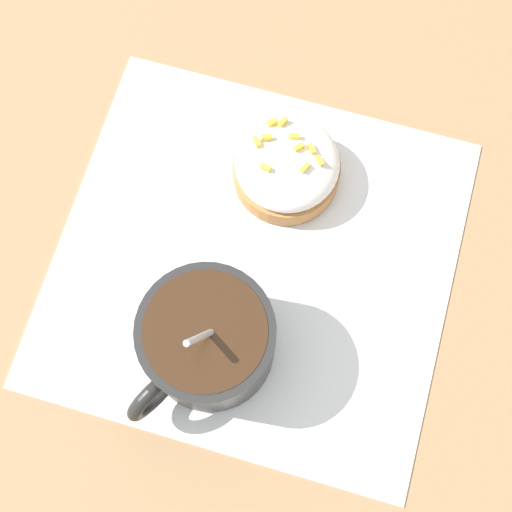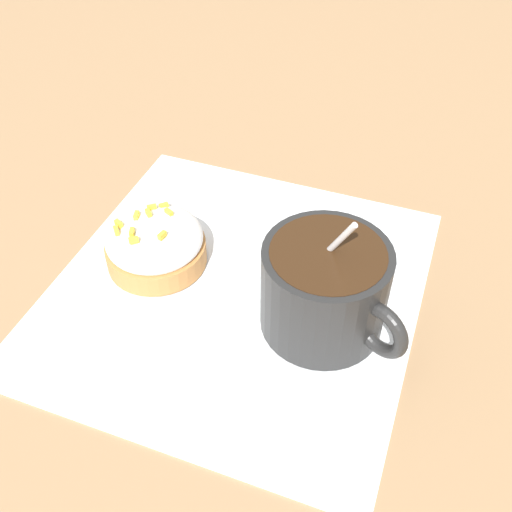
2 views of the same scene
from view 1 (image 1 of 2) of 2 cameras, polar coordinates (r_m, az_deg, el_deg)
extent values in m
plane|color=#93704C|center=(0.50, -0.13, -0.44)|extent=(3.00, 3.00, 0.00)
cube|color=white|center=(0.50, -0.13, -0.40)|extent=(0.28, 0.29, 0.00)
cylinder|color=black|center=(0.45, -3.82, -6.74)|extent=(0.08, 0.08, 0.07)
cylinder|color=#331E0F|center=(0.43, -4.06, -6.10)|extent=(0.07, 0.07, 0.01)
torus|color=black|center=(0.45, -8.21, -10.97)|extent=(0.04, 0.02, 0.04)
ellipsoid|color=silver|center=(0.48, -5.61, -9.24)|extent=(0.03, 0.02, 0.01)
cylinder|color=silver|center=(0.43, -3.40, -5.65)|extent=(0.05, 0.02, 0.09)
cylinder|color=#B2753D|center=(0.51, 1.98, 6.92)|extent=(0.08, 0.08, 0.02)
ellipsoid|color=white|center=(0.50, 2.03, 7.59)|extent=(0.07, 0.07, 0.03)
cube|color=yellow|center=(0.50, 2.16, 10.66)|extent=(0.01, 0.01, 0.00)
cube|color=yellow|center=(0.49, 3.08, 9.55)|extent=(0.01, 0.01, 0.00)
cube|color=yellow|center=(0.49, 0.90, 9.47)|extent=(0.01, 0.01, 0.00)
cube|color=yellow|center=(0.48, 0.78, 7.09)|extent=(0.00, 0.01, 0.00)
cube|color=yellow|center=(0.49, 5.11, 7.56)|extent=(0.01, 0.01, 0.00)
cube|color=yellow|center=(0.49, 4.47, 8.52)|extent=(0.01, 0.01, 0.00)
cube|color=yellow|center=(0.49, 3.44, 8.67)|extent=(0.01, 0.01, 0.00)
cube|color=yellow|center=(0.50, 1.31, 10.66)|extent=(0.01, 0.01, 0.00)
cube|color=yellow|center=(0.48, 3.93, 7.05)|extent=(0.01, 0.01, 0.00)
cube|color=yellow|center=(0.49, 0.05, 9.13)|extent=(0.01, 0.01, 0.00)
camera|label=2|loc=(0.36, -59.57, 8.54)|focal=42.00mm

